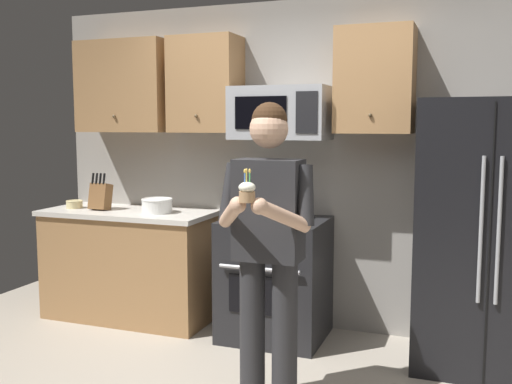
{
  "coord_description": "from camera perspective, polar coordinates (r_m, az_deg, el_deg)",
  "views": [
    {
      "loc": [
        1.24,
        -2.81,
        1.64
      ],
      "look_at": [
        0.08,
        0.33,
        1.25
      ],
      "focal_mm": 41.27,
      "sensor_mm": 36.0,
      "label": 1
    }
  ],
  "objects": [
    {
      "name": "cupcake",
      "position": [
        3.02,
        -0.87,
        0.05
      ],
      "size": [
        0.09,
        0.09,
        0.17
      ],
      "color": "#A87F56"
    },
    {
      "name": "person",
      "position": [
        3.37,
        1.17,
        -4.38
      ],
      "size": [
        0.6,
        0.48,
        1.76
      ],
      "color": "#262628",
      "rests_on": "ground"
    },
    {
      "name": "knife_block",
      "position": [
        5.11,
        -14.85,
        -0.39
      ],
      "size": [
        0.16,
        0.15,
        0.32
      ],
      "color": "brown",
      "rests_on": "counter_left"
    },
    {
      "name": "cabinet_row_upper",
      "position": [
        4.78,
        -4.07,
        10.34
      ],
      "size": [
        2.78,
        0.36,
        0.76
      ],
      "color": "#9E7247"
    },
    {
      "name": "refrigerator",
      "position": [
        4.2,
        21.55,
        -3.98
      ],
      "size": [
        0.9,
        0.75,
        1.8
      ],
      "color": "black",
      "rests_on": "ground"
    },
    {
      "name": "counter_left",
      "position": [
        5.12,
        -12.1,
        -6.82
      ],
      "size": [
        1.44,
        0.66,
        0.92
      ],
      "color": "#9E7247",
      "rests_on": "ground"
    },
    {
      "name": "oven_range",
      "position": [
        4.55,
        1.85,
        -8.37
      ],
      "size": [
        0.76,
        0.7,
        0.93
      ],
      "color": "black",
      "rests_on": "ground"
    },
    {
      "name": "wall_back",
      "position": [
        4.74,
        5.12,
        2.5
      ],
      "size": [
        4.4,
        0.1,
        2.6
      ],
      "primitive_type": "cube",
      "color": "gray",
      "rests_on": "ground"
    },
    {
      "name": "microwave",
      "position": [
        4.51,
        2.4,
        7.65
      ],
      "size": [
        0.74,
        0.41,
        0.4
      ],
      "color": "#9EA0A5"
    },
    {
      "name": "bowl_large_white",
      "position": [
        4.84,
        -9.57,
        -1.27
      ],
      "size": [
        0.25,
        0.25,
        0.12
      ],
      "color": "white",
      "rests_on": "counter_left"
    },
    {
      "name": "bowl_small_colored",
      "position": [
        5.28,
        -17.19,
        -1.12
      ],
      "size": [
        0.14,
        0.14,
        0.07
      ],
      "color": "beige",
      "rests_on": "counter_left"
    }
  ]
}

